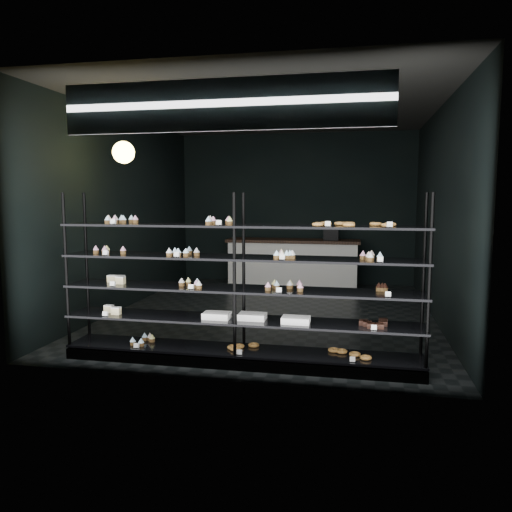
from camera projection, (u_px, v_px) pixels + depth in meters
name	position (u px, v px, depth m)	size (l,w,h in m)	color
room	(272.00, 213.00, 7.81)	(5.01, 6.01, 3.20)	black
display_shelf	(237.00, 308.00, 5.54)	(4.00, 0.50, 1.91)	black
signage	(222.00, 105.00, 4.83)	(3.30, 0.05, 0.50)	#0C183D
pendant_lamp	(124.00, 152.00, 6.63)	(0.29, 0.29, 0.88)	black
service_counter	(293.00, 262.00, 10.37)	(2.74, 0.65, 1.23)	silver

